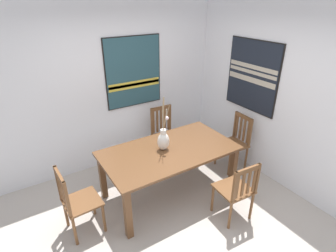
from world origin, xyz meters
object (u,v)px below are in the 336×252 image
Objects in this scene: chair_0 at (164,133)px; chair_3 at (77,201)px; chair_1 at (235,141)px; painting_on_back_wall at (133,72)px; painting_on_side_wall at (252,76)px; centerpiece_vase at (163,140)px; dining_table at (169,156)px; chair_2 at (237,189)px.

chair_3 is (-1.80, -0.91, -0.01)m from chair_0.
painting_on_back_wall reaches higher than chair_1.
painting_on_side_wall reaches higher than chair_0.
painting_on_back_wall is (0.17, 1.22, 0.65)m from centerpiece_vase.
dining_table is 1.68× the size of painting_on_side_wall.
chair_2 is (-0.01, -1.77, -0.03)m from chair_0.
chair_1 is at bearing 46.08° from chair_2.
chair_3 is 3.12m from painting_on_side_wall.
chair_0 reaches higher than chair_1.
painting_on_back_wall reaches higher than chair_0.
painting_on_back_wall reaches higher than painting_on_side_wall.
dining_table is 2.12× the size of chair_2.
chair_3 is at bearing -179.12° from chair_1.
chair_2 is 2.44m from painting_on_back_wall.
painting_on_side_wall reaches higher than centerpiece_vase.
chair_1 reaches higher than chair_2.
chair_2 is 1.84m from painting_on_side_wall.
chair_2 is 0.76× the size of painting_on_back_wall.
chair_0 is 1.75m from painting_on_side_wall.
centerpiece_vase is at bearing 119.32° from chair_2.
chair_2 is at bearing -80.80° from painting_on_back_wall.
painting_on_back_wall is at bearing 134.16° from chair_1.
painting_on_side_wall is (0.27, 0.06, 1.07)m from chair_1.
painting_on_back_wall is at bearing 85.06° from dining_table.
chair_2 is (0.52, -0.93, -0.44)m from centerpiece_vase.
chair_3 is (-2.66, -0.04, -0.00)m from chair_1.
chair_1 is (1.33, 0.01, -0.17)m from dining_table.
painting_on_back_wall is at bearing 41.94° from chair_3.
centerpiece_vase is at bearing 145.30° from dining_table.
painting_on_side_wall is at bearing 1.92° from chair_3.
chair_1 is 2.66m from chair_3.
chair_1 is at bearing -45.47° from chair_0.
painting_on_side_wall is at bearing 12.04° from chair_1.
chair_0 is 1.09× the size of chair_2.
chair_1 is at bearing 0.88° from chair_3.
centerpiece_vase reaches higher than chair_2.
dining_table is 1.34m from chair_3.
chair_1 is (0.86, -0.87, -0.01)m from chair_0.
chair_3 is at bearing -178.08° from painting_on_side_wall.
chair_0 is 1.77m from chair_2.
painting_on_side_wall is at bearing 40.16° from chair_2.
painting_on_back_wall is at bearing 141.16° from painting_on_side_wall.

